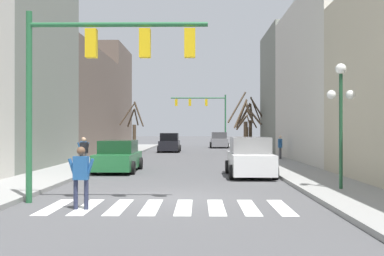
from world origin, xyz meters
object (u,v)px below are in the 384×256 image
object	(u,v)px
traffic_signal_far	(205,108)
car_parked_left_near	(170,143)
pedestrian_crossing_street	(280,145)
street_tree_left_far	(251,124)
car_driving_toward_lane	(250,158)
car_parked_left_far	(219,141)
car_at_intersection	(118,157)
pedestrian_near_right_corner	(83,149)
street_lamp_right_corner	(341,100)
street_tree_left_near	(134,128)
pedestrian_waiting_at_curb	(84,150)
pedestrian_on_right_sidewalk	(81,172)
street_tree_right_mid	(245,127)
traffic_signal_near	(97,62)
street_tree_right_far	(246,126)

from	to	relation	value
traffic_signal_far	car_parked_left_near	world-z (taller)	traffic_signal_far
pedestrian_crossing_street	street_tree_left_far	xyz separation A→B (m)	(-0.27, 14.34, 1.57)
car_driving_toward_lane	car_parked_left_far	world-z (taller)	car_parked_left_far
car_at_intersection	car_driving_toward_lane	xyz separation A→B (m)	(6.43, -2.15, 0.08)
car_parked_left_near	pedestrian_crossing_street	distance (m)	14.53
pedestrian_near_right_corner	street_tree_left_far	xyz separation A→B (m)	(11.72, 19.79, 1.58)
street_lamp_right_corner	street_tree_left_near	world-z (taller)	street_tree_left_near
pedestrian_waiting_at_curb	pedestrian_near_right_corner	size ratio (longest dim) A/B	1.00
car_parked_left_near	pedestrian_near_right_corner	distance (m)	17.77
car_at_intersection	pedestrian_on_right_sidewalk	xyz separation A→B (m)	(0.91, -10.69, 0.25)
traffic_signal_far	pedestrian_crossing_street	xyz separation A→B (m)	(4.74, -24.40, -3.64)
pedestrian_waiting_at_curb	street_tree_left_far	size ratio (longest dim) A/B	0.30
pedestrian_near_right_corner	street_tree_right_mid	xyz separation A→B (m)	(10.80, 16.89, 1.26)
street_tree_left_far	street_tree_left_near	xyz separation A→B (m)	(-11.48, -1.52, -0.37)
car_parked_left_near	car_at_intersection	world-z (taller)	car_parked_left_near
street_tree_left_near	street_tree_right_mid	distance (m)	10.65
street_lamp_right_corner	car_driving_toward_lane	distance (m)	6.34
traffic_signal_far	traffic_signal_near	bearing A→B (deg)	-95.17
traffic_signal_far	street_tree_right_far	bearing A→B (deg)	-69.68
car_parked_left_far	pedestrian_waiting_at_curb	size ratio (longest dim) A/B	2.68
street_tree_left_far	street_tree_left_near	world-z (taller)	street_tree_left_far
street_tree_right_far	street_tree_right_mid	world-z (taller)	street_tree_right_far
traffic_signal_near	car_driving_toward_lane	distance (m)	9.76
street_tree_left_near	street_tree_left_far	bearing A→B (deg)	7.56
car_parked_left_near	street_tree_left_far	world-z (taller)	street_tree_left_far
car_driving_toward_lane	street_tree_right_mid	size ratio (longest dim) A/B	0.90
street_tree_right_mid	car_driving_toward_lane	bearing A→B (deg)	-95.29
pedestrian_crossing_street	pedestrian_near_right_corner	distance (m)	13.18
pedestrian_on_right_sidewalk	street_tree_left_near	xyz separation A→B (m)	(-3.06, 31.25, 1.29)
traffic_signal_far	street_lamp_right_corner	distance (m)	39.89
traffic_signal_far	street_tree_right_far	distance (m)	11.37
street_lamp_right_corner	street_tree_left_far	xyz separation A→B (m)	(0.45, 29.59, -0.49)
street_tree_left_far	car_at_intersection	bearing A→B (deg)	-112.92
pedestrian_waiting_at_curb	pedestrian_crossing_street	size ratio (longest dim) A/B	0.98
street_lamp_right_corner	car_parked_left_near	distance (m)	28.31
car_at_intersection	street_tree_left_near	bearing A→B (deg)	5.97
car_parked_left_far	pedestrian_crossing_street	xyz separation A→B (m)	(3.18, -21.42, 0.26)
street_tree_right_far	street_tree_left_far	world-z (taller)	street_tree_right_far
pedestrian_on_right_sidewalk	car_at_intersection	bearing A→B (deg)	97.97
street_lamp_right_corner	car_parked_left_far	bearing A→B (deg)	93.83
traffic_signal_near	street_tree_left_far	bearing A→B (deg)	75.42
traffic_signal_far	street_tree_left_far	distance (m)	11.20
car_at_intersection	street_tree_right_mid	size ratio (longest dim) A/B	0.93
traffic_signal_near	traffic_signal_far	xyz separation A→B (m)	(3.78, 41.77, 0.60)
street_tree_left_far	street_tree_right_mid	world-z (taller)	street_tree_left_far
pedestrian_waiting_at_curb	car_at_intersection	bearing A→B (deg)	3.76
pedestrian_waiting_at_curb	pedestrian_crossing_street	bearing A→B (deg)	58.73
car_parked_left_far	street_tree_left_near	world-z (taller)	street_tree_left_near
pedestrian_waiting_at_curb	street_tree_right_mid	distance (m)	21.07
car_parked_left_far	street_tree_right_mid	size ratio (longest dim) A/B	0.87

